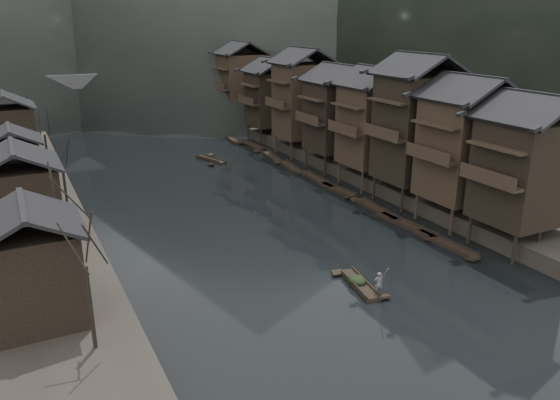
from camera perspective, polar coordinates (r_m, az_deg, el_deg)
water at (r=46.93m, az=1.70°, el=-5.24°), size 300.00×300.00×0.00m
right_bank at (r=97.21m, az=8.67°, el=7.69°), size 40.00×200.00×1.80m
stilt_houses at (r=69.15m, az=6.81°, el=10.17°), size 9.00×67.60×15.79m
left_houses at (r=59.27m, az=-26.07°, el=3.72°), size 8.10×53.20×8.73m
bare_trees at (r=55.59m, az=-22.49°, el=4.25°), size 3.74×59.51×7.48m
moored_sampans at (r=66.74m, az=3.64°, el=2.24°), size 2.63×55.19×0.47m
midriver_boats at (r=85.09m, az=-8.47°, el=5.67°), size 5.51×25.10×0.45m
stone_bridge at (r=112.42m, az=-16.39°, el=10.79°), size 40.00×6.00×9.00m
hero_sampan at (r=41.17m, az=8.28°, el=-8.71°), size 1.92×5.43×0.44m
cargo_heap at (r=41.06m, az=8.08°, el=-7.86°), size 1.18×1.54×0.71m
boatman at (r=39.53m, az=10.28°, el=-8.25°), size 0.72×0.57×1.73m
bamboo_pole at (r=38.65m, az=10.72°, el=-5.06°), size 0.88×2.42×2.98m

